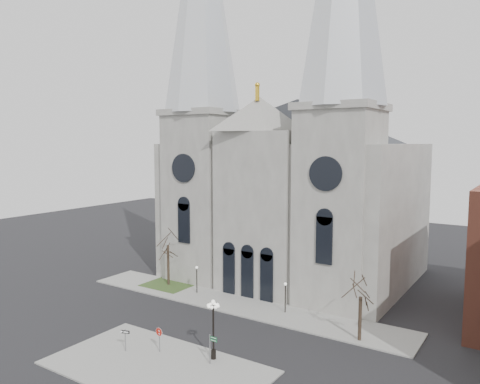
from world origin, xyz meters
The scene contains 13 objects.
ground centered at (0.00, 0.00, 0.00)m, with size 160.00×160.00×0.00m, color black.
sidewalk_near centered at (3.00, -5.00, 0.07)m, with size 18.00×10.00×0.14m, color gray.
sidewalk_far centered at (0.00, 11.00, 0.07)m, with size 40.00×6.00×0.14m, color gray.
grass_patch centered at (-11.00, 12.00, 0.09)m, with size 6.00×5.00×0.18m, color #31491F.
cathedral centered at (0.00, 22.86, 18.48)m, with size 33.00×26.66×54.00m.
tree_left centered at (-11.00, 12.00, 5.58)m, with size 3.20×3.20×7.50m.
tree_right centered at (15.00, 9.00, 4.47)m, with size 3.20×3.20×6.00m.
ped_lamp_left centered at (-6.00, 11.50, 2.33)m, with size 0.32×0.32×3.26m.
ped_lamp_right centered at (6.00, 11.50, 2.33)m, with size 0.32×0.32×3.26m.
stop_sign centered at (1.33, -2.88, 1.72)m, with size 0.72×0.35×2.18m.
globe_lamp centered at (6.03, -1.39, 3.35)m, with size 1.45×1.45×5.10m.
one_way_sign centered at (-1.25, -4.39, 1.49)m, with size 0.83×0.31×1.96m.
street_name_sign centered at (6.38, -2.23, 1.58)m, with size 0.79×0.10×2.47m.
Camera 1 is at (28.44, -31.51, 18.21)m, focal length 35.00 mm.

